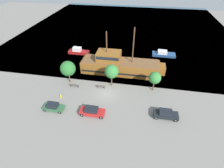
# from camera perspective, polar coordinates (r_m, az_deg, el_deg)

# --- Properties ---
(ground_plane) EXTENTS (160.00, 160.00, 0.00)m
(ground_plane) POSITION_cam_1_polar(r_m,az_deg,el_deg) (38.04, -1.75, -3.09)
(ground_plane) COLOR gray
(water_surface) EXTENTS (80.00, 80.00, 0.00)m
(water_surface) POSITION_cam_1_polar(r_m,az_deg,el_deg) (76.84, 5.14, 17.97)
(water_surface) COLOR #33566B
(water_surface) RESTS_ON ground
(pirate_ship) EXTENTS (20.63, 5.13, 11.72)m
(pirate_ship) POSITION_cam_1_polar(r_m,az_deg,el_deg) (44.09, 2.36, 6.19)
(pirate_ship) COLOR brown
(pirate_ship) RESTS_ON water_surface
(moored_boat_dockside) EXTENTS (6.13, 2.08, 1.94)m
(moored_boat_dockside) POSITION_cam_1_polar(r_m,az_deg,el_deg) (54.93, -10.95, 10.46)
(moored_boat_dockside) COLOR maroon
(moored_boat_dockside) RESTS_ON water_surface
(moored_boat_outer) EXTENTS (6.66, 2.56, 1.55)m
(moored_boat_outer) POSITION_cam_1_polar(r_m,az_deg,el_deg) (54.91, 16.41, 9.44)
(moored_boat_outer) COLOR navy
(moored_boat_outer) RESTS_ON water_surface
(parked_car_curb_front) EXTENTS (4.65, 1.89, 1.56)m
(parked_car_curb_front) POSITION_cam_1_polar(r_m,az_deg,el_deg) (33.14, -6.52, -8.87)
(parked_car_curb_front) COLOR #B21E1E
(parked_car_curb_front) RESTS_ON ground_plane
(parked_car_curb_mid) EXTENTS (3.98, 1.78, 1.44)m
(parked_car_curb_mid) POSITION_cam_1_polar(r_m,az_deg,el_deg) (35.70, -18.61, -7.12)
(parked_car_curb_mid) COLOR #2D5B38
(parked_car_curb_mid) RESTS_ON ground_plane
(parked_car_curb_rear) EXTENTS (4.43, 1.90, 1.54)m
(parked_car_curb_rear) POSITION_cam_1_polar(r_m,az_deg,el_deg) (33.91, 17.14, -9.39)
(parked_car_curb_rear) COLOR black
(parked_car_curb_rear) RESTS_ON ground_plane
(fire_hydrant) EXTENTS (0.42, 0.25, 0.76)m
(fire_hydrant) POSITION_cam_1_polar(r_m,az_deg,el_deg) (38.24, -16.40, -3.83)
(fire_hydrant) COLOR yellow
(fire_hydrant) RESTS_ON ground_plane
(bench_promenade_east) EXTENTS (1.86, 0.45, 0.85)m
(bench_promenade_east) POSITION_cam_1_polar(r_m,az_deg,el_deg) (40.50, -12.15, -0.42)
(bench_promenade_east) COLOR #4C4742
(bench_promenade_east) RESTS_ON ground_plane
(bench_promenade_west) EXTENTS (1.69, 0.45, 0.85)m
(bench_promenade_west) POSITION_cam_1_polar(r_m,az_deg,el_deg) (39.38, -3.66, -0.76)
(bench_promenade_west) COLOR #4C4742
(bench_promenade_west) RESTS_ON ground_plane
(tree_row_east) EXTENTS (3.44, 3.44, 5.41)m
(tree_row_east) POSITION_cam_1_polar(r_m,az_deg,el_deg) (40.63, -14.20, 4.90)
(tree_row_east) COLOR brown
(tree_row_east) RESTS_ON ground_plane
(tree_row_mideast) EXTENTS (3.07, 3.07, 5.31)m
(tree_row_mideast) POSITION_cam_1_polar(r_m,az_deg,el_deg) (38.19, -0.13, 4.09)
(tree_row_mideast) COLOR brown
(tree_row_mideast) RESTS_ON ground_plane
(tree_row_midwest) EXTENTS (2.63, 2.63, 4.65)m
(tree_row_midwest) POSITION_cam_1_polar(r_m,az_deg,el_deg) (38.04, 13.81, 1.95)
(tree_row_midwest) COLOR brown
(tree_row_midwest) RESTS_ON ground_plane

